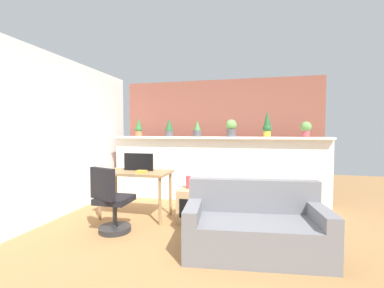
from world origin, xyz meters
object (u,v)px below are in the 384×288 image
at_px(potted_plant_0, 139,128).
at_px(vase_on_shelf, 189,182).
at_px(office_chair, 111,205).
at_px(tv_monitor, 139,162).
at_px(side_cube_shelf, 192,205).
at_px(potted_plant_4, 267,125).
at_px(potted_plant_3, 231,128).
at_px(potted_plant_1, 169,127).
at_px(book_on_desk, 141,172).
at_px(couch, 255,228).
at_px(potted_plant_5, 306,128).
at_px(desk, 136,176).
at_px(potted_plant_2, 197,130).

xyz_separation_m(potted_plant_0, vase_on_shelf, (1.35, -1.11, -0.86)).
bearing_deg(office_chair, vase_on_shelf, 39.82).
bearing_deg(tv_monitor, side_cube_shelf, -3.39).
bearing_deg(potted_plant_4, tv_monitor, -151.49).
height_order(potted_plant_4, office_chair, potted_plant_4).
bearing_deg(potted_plant_3, office_chair, -127.82).
distance_m(potted_plant_1, book_on_desk, 1.53).
height_order(potted_plant_0, couch, potted_plant_0).
relative_size(potted_plant_0, potted_plant_5, 1.34).
xyz_separation_m(office_chair, couch, (1.91, -0.14, -0.11)).
xyz_separation_m(desk, vase_on_shelf, (0.86, 0.07, -0.07)).
height_order(potted_plant_1, vase_on_shelf, potted_plant_1).
relative_size(potted_plant_3, book_on_desk, 2.18).
distance_m(potted_plant_5, desk, 3.11).
distance_m(potted_plant_0, potted_plant_2, 1.25).
relative_size(potted_plant_2, potted_plant_4, 0.62).
bearing_deg(side_cube_shelf, potted_plant_3, 66.90).
xyz_separation_m(potted_plant_1, couch, (1.71, -2.05, -1.19)).
xyz_separation_m(potted_plant_0, potted_plant_3, (1.91, 0.02, 0.00)).
distance_m(desk, office_chair, 0.74).
bearing_deg(vase_on_shelf, potted_plant_5, 30.91).
relative_size(potted_plant_5, vase_on_shelf, 1.43).
xyz_separation_m(office_chair, side_cube_shelf, (0.96, 0.71, -0.14)).
xyz_separation_m(tv_monitor, office_chair, (-0.06, -0.76, -0.50)).
xyz_separation_m(potted_plant_2, tv_monitor, (-0.75, -1.10, -0.54)).
height_order(potted_plant_4, book_on_desk, potted_plant_4).
relative_size(potted_plant_3, potted_plant_5, 1.18).
distance_m(potted_plant_1, potted_plant_4, 1.93).
bearing_deg(potted_plant_5, potted_plant_0, -179.54).
distance_m(potted_plant_1, potted_plant_3, 1.26).
bearing_deg(potted_plant_2, book_on_desk, -114.73).
height_order(vase_on_shelf, book_on_desk, book_on_desk).
distance_m(vase_on_shelf, couch, 1.38).
relative_size(tv_monitor, vase_on_shelf, 2.55).
bearing_deg(side_cube_shelf, vase_on_shelf, 144.04).
xyz_separation_m(potted_plant_1, vase_on_shelf, (0.70, -1.16, -0.87)).
bearing_deg(potted_plant_4, potted_plant_2, -178.91).
relative_size(potted_plant_0, side_cube_shelf, 0.75).
relative_size(potted_plant_1, desk, 0.33).
distance_m(potted_plant_5, couch, 2.50).
distance_m(potted_plant_4, tv_monitor, 2.44).
distance_m(book_on_desk, couch, 1.91).
bearing_deg(desk, tv_monitor, 81.52).
bearing_deg(potted_plant_0, side_cube_shelf, -39.26).
xyz_separation_m(potted_plant_4, office_chair, (-2.13, -1.89, -1.13)).
xyz_separation_m(potted_plant_1, potted_plant_3, (1.26, -0.03, -0.01)).
bearing_deg(vase_on_shelf, potted_plant_1, 121.13).
bearing_deg(tv_monitor, potted_plant_3, 38.58).
height_order(potted_plant_0, book_on_desk, potted_plant_0).
height_order(side_cube_shelf, couch, couch).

